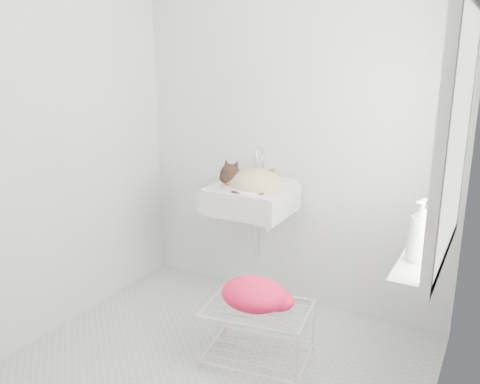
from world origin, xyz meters
The scene contains 15 objects.
floor centered at (0.00, 0.00, 0.00)m, with size 2.20×2.00×0.02m, color #B4B7BA.
back_wall centered at (0.00, 1.00, 1.25)m, with size 2.20×0.02×2.50m, color white.
right_wall centered at (1.10, 0.00, 1.25)m, with size 0.02×2.00×2.50m, color white.
left_wall centered at (-1.10, 0.00, 1.25)m, with size 0.02×2.00×2.50m, color white.
window_glass centered at (1.09, 0.20, 1.35)m, with size 0.01×0.80×1.00m, color white.
window_frame centered at (1.07, 0.20, 1.35)m, with size 0.04×0.90×1.10m, color white.
windowsill centered at (1.01, 0.20, 0.83)m, with size 0.16×0.88×0.04m, color white.
sink centered at (-0.15, 0.74, 0.85)m, with size 0.51×0.45×0.21m, color white.
faucet centered at (-0.15, 0.92, 0.99)m, with size 0.19×0.13×0.19m, color silver, non-canonical shape.
cat centered at (-0.14, 0.72, 0.89)m, with size 0.40×0.33×0.24m.
wire_rack centered at (0.17, 0.21, 0.15)m, with size 0.55×0.39×0.33m, color silver.
towel centered at (0.16, 0.19, 0.36)m, with size 0.37×0.26×0.15m, color red.
bottle_a centered at (1.00, 0.01, 0.85)m, with size 0.09×0.09×0.22m, color white.
bottle_b centered at (1.00, 0.20, 0.85)m, with size 0.08×0.09×0.19m, color teal.
bottle_c centered at (1.00, 0.31, 0.85)m, with size 0.12×0.12×0.15m, color white.
Camera 1 is at (1.27, -1.99, 1.66)m, focal length 36.83 mm.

